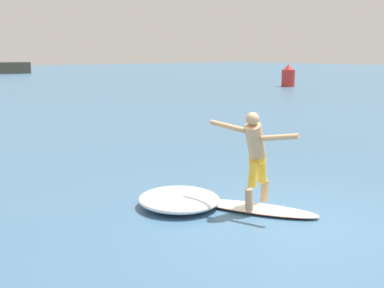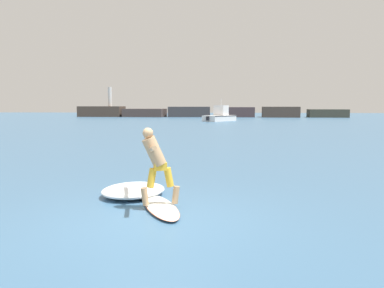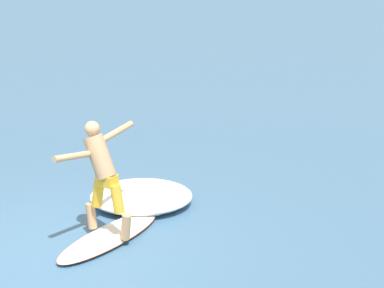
{
  "view_description": "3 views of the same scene",
  "coord_description": "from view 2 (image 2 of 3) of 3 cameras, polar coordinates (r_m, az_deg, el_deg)",
  "views": [
    {
      "loc": [
        -6.42,
        -5.14,
        2.64
      ],
      "look_at": [
        0.13,
        2.46,
        0.91
      ],
      "focal_mm": 50.0,
      "sensor_mm": 36.0,
      "label": 1
    },
    {
      "loc": [
        1.4,
        -6.81,
        2.15
      ],
      "look_at": [
        0.61,
        1.95,
        1.24
      ],
      "focal_mm": 35.0,
      "sensor_mm": 36.0,
      "label": 2
    },
    {
      "loc": [
        10.35,
        -4.92,
        5.37
      ],
      "look_at": [
        0.31,
        1.96,
        1.25
      ],
      "focal_mm": 85.0,
      "sensor_mm": 36.0,
      "label": 3
    }
  ],
  "objects": [
    {
      "name": "surfer",
      "position": [
        7.71,
        -5.6,
        -2.41
      ],
      "size": [
        0.9,
        1.49,
        1.61
      ],
      "color": "tan",
      "rests_on": "surfboard"
    },
    {
      "name": "surfboard",
      "position": [
        7.96,
        -4.88,
        -9.41
      ],
      "size": [
        1.37,
        2.29,
        0.23
      ],
      "color": "white",
      "rests_on": "ground"
    },
    {
      "name": "fishing_boat_near_jetty",
      "position": [
        51.01,
        4.32,
        4.24
      ],
      "size": [
        4.66,
        5.23,
        3.03
      ],
      "color": "white",
      "rests_on": "ground"
    },
    {
      "name": "rock_jetty_breakwater",
      "position": [
        68.95,
        1.73,
        4.89
      ],
      "size": [
        49.0,
        5.22,
        5.53
      ],
      "color": "#483A31",
      "rests_on": "ground"
    },
    {
      "name": "ground_plane",
      "position": [
        7.28,
        -6.28,
        -11.31
      ],
      "size": [
        200.0,
        200.0,
        0.0
      ],
      "primitive_type": "plane",
      "color": "#3D6689"
    },
    {
      "name": "wave_foam_at_tail",
      "position": [
        9.06,
        -8.92,
        -6.98
      ],
      "size": [
        2.01,
        2.07,
        0.28
      ],
      "color": "white",
      "rests_on": "ground"
    }
  ]
}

